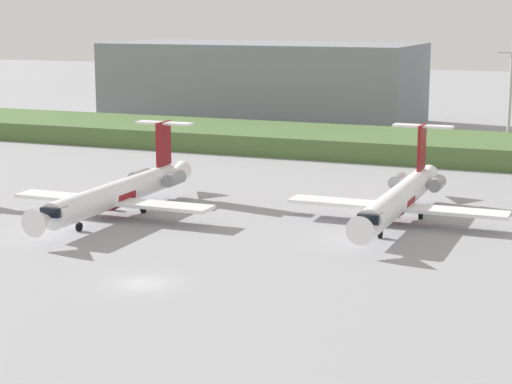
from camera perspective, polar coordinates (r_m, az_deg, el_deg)
ground_plane at (r=101.12m, az=1.14°, el=-1.11°), size 500.00×500.00×0.00m
grass_berm at (r=141.89m, az=7.42°, el=3.02°), size 320.00×20.00×3.06m
regional_jet_third at (r=99.08m, az=-8.57°, el=0.00°), size 22.81×31.00×9.00m
regional_jet_fourth at (r=96.38m, az=9.01°, el=-0.33°), size 22.81×31.00×9.00m
antenna_mast at (r=146.91m, az=15.67°, el=6.22°), size 4.40×0.50×23.56m
distant_hangar at (r=180.61m, az=0.52°, el=6.87°), size 59.91×28.11×15.54m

